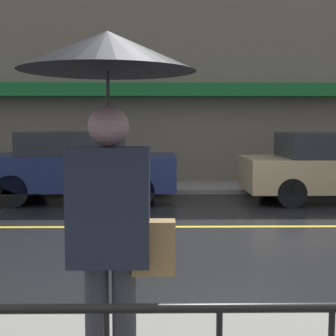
% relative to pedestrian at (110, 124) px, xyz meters
% --- Properties ---
extents(ground_plane, '(80.00, 80.00, 0.00)m').
position_rel_pedestrian_xyz_m(ground_plane, '(1.32, 5.02, -1.69)').
color(ground_plane, black).
extents(sidewalk_far, '(28.00, 1.85, 0.10)m').
position_rel_pedestrian_xyz_m(sidewalk_far, '(1.32, 9.50, -1.64)').
color(sidewalk_far, gray).
rests_on(sidewalk_far, ground_plane).
extents(lane_marking, '(25.20, 0.12, 0.01)m').
position_rel_pedestrian_xyz_m(lane_marking, '(1.32, 5.02, -1.69)').
color(lane_marking, gold).
rests_on(lane_marking, ground_plane).
extents(building_storefront, '(28.00, 0.85, 6.84)m').
position_rel_pedestrian_xyz_m(building_storefront, '(1.32, 10.55, 1.68)').
color(building_storefront, '#706656').
rests_on(building_storefront, ground_plane).
extents(pedestrian, '(0.95, 0.95, 2.08)m').
position_rel_pedestrian_xyz_m(pedestrian, '(0.00, 0.00, 0.00)').
color(pedestrian, '#333338').
rests_on(pedestrian, sidewalk_near).
extents(car_navy, '(4.11, 1.74, 1.52)m').
position_rel_pedestrian_xyz_m(car_navy, '(-1.52, 7.63, -0.91)').
color(car_navy, '#19234C').
rests_on(car_navy, ground_plane).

